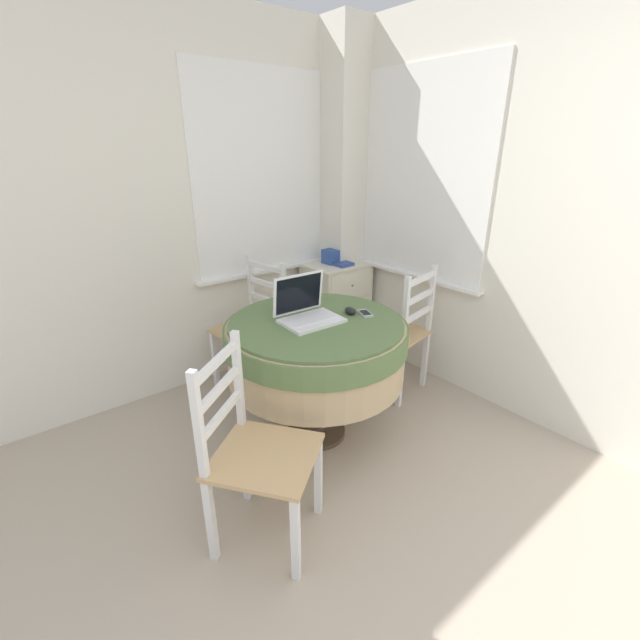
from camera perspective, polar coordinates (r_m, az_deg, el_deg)
name	(u,v)px	position (r m, az deg, el deg)	size (l,w,h in m)	color
corner_room_shell	(358,222)	(2.54, 5.04, 12.93)	(4.15, 4.65, 2.55)	white
round_dining_table	(316,346)	(2.48, -0.53, -3.53)	(1.05, 1.05, 0.77)	#4C3D2D
laptop	(307,311)	(2.41, -1.75, 1.21)	(0.34, 0.28, 0.25)	white
computer_mouse	(350,311)	(2.51, 4.08, 1.25)	(0.05, 0.08, 0.04)	black
cell_phone	(365,313)	(2.53, 6.03, 0.90)	(0.10, 0.13, 0.01)	#B2B7BC
dining_chair_near_back_window	(253,327)	(3.16, -8.86, -0.93)	(0.49, 0.48, 0.94)	tan
dining_chair_near_right_window	(398,333)	(3.08, 10.35, -1.69)	(0.49, 0.50, 0.94)	tan
dining_chair_camera_near	(255,453)	(1.96, -8.66, -17.13)	(0.59, 0.59, 0.94)	tan
corner_cabinet	(336,307)	(3.70, 2.13, 1.77)	(0.51, 0.42, 0.78)	silver
storage_box	(333,256)	(3.58, 1.77, 8.51)	(0.16, 0.13, 0.11)	#2D4C93
book_on_cabinet	(338,263)	(3.56, 2.45, 7.67)	(0.14, 0.25, 0.02)	#33478C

